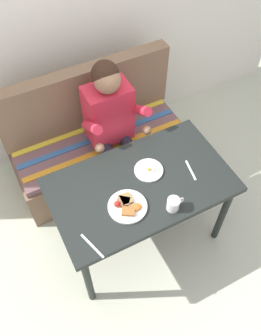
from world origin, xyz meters
name	(u,v)px	position (x,y,z in m)	size (l,w,h in m)	color
ground_plane	(139,234)	(0.00, 0.00, 0.00)	(8.00, 8.00, 0.00)	beige
back_wall	(59,9)	(0.00, 1.27, 1.30)	(4.40, 0.10, 2.60)	silver
table	(141,190)	(0.00, 0.00, 0.65)	(1.20, 0.70, 0.73)	black
couch	(98,145)	(0.00, 0.76, 0.33)	(1.44, 0.56, 1.00)	brown
person	(112,121)	(0.07, 0.59, 0.74)	(0.45, 0.61, 1.21)	red
plate_breakfast	(127,206)	(-0.16, -0.12, 0.74)	(0.25, 0.25, 0.05)	white
plate_eggs	(149,170)	(0.09, 0.07, 0.74)	(0.19, 0.19, 0.04)	white
coffee_mug	(174,204)	(0.09, -0.25, 0.78)	(0.12, 0.08, 0.09)	white
fork	(191,170)	(0.35, -0.06, 0.73)	(0.01, 0.17, 0.01)	silver
knife	(92,246)	(-0.46, -0.26, 0.73)	(0.01, 0.20, 0.01)	silver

